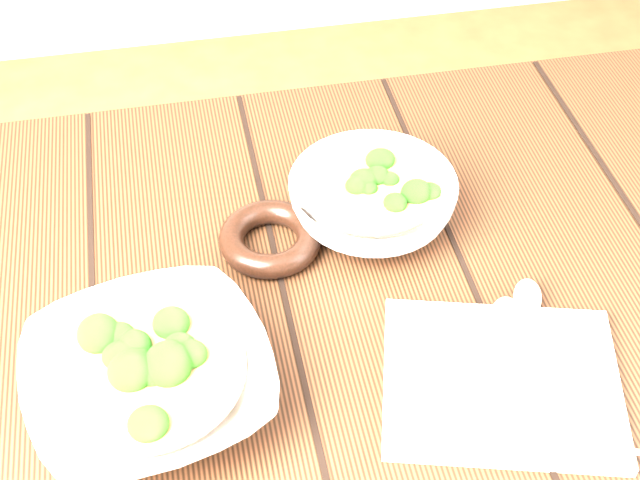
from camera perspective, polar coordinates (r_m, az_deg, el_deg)
table at (r=1.02m, az=-0.66°, el=-9.22°), size 1.20×0.80×0.75m
soup_bowl_front at (r=0.85m, az=-10.85°, el=-8.71°), size 0.27×0.27×0.07m
soup_bowl_back at (r=1.01m, az=3.37°, el=2.59°), size 0.21×0.21×0.07m
trivet at (r=0.99m, az=-3.21°, el=0.10°), size 0.14×0.14×0.03m
napkin at (r=0.89m, az=11.51°, el=-8.86°), size 0.27×0.24×0.01m
spoon_left at (r=0.90m, az=11.33°, el=-6.46°), size 0.11×0.17×0.01m
spoon_right at (r=0.92m, az=13.04°, el=-5.26°), size 0.09×0.18×0.01m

